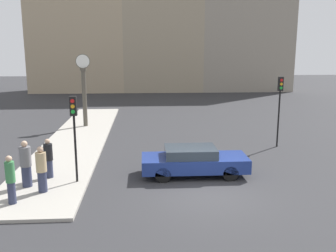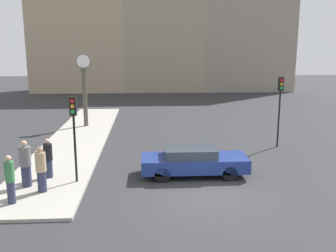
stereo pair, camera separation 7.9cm
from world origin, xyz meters
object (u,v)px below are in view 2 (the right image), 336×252
traffic_light_near (74,121)px  traffic_light_far (280,97)px  pedestrian_black_jacket (48,158)px  pedestrian_green_hoodie (10,179)px  street_clock (85,90)px  pedestrian_grey_jacket (26,164)px  pedestrian_tan_coat (41,169)px  sedan_car (193,161)px

traffic_light_near → traffic_light_far: 11.43m
traffic_light_far → pedestrian_black_jacket: 12.44m
traffic_light_near → pedestrian_black_jacket: traffic_light_near is taller
pedestrian_black_jacket → pedestrian_green_hoodie: size_ratio=0.96×
traffic_light_far → street_clock: street_clock is taller
pedestrian_black_jacket → pedestrian_grey_jacket: bearing=-121.9°
pedestrian_tan_coat → pedestrian_black_jacket: size_ratio=1.07×
traffic_light_far → pedestrian_grey_jacket: 13.38m
traffic_light_near → pedestrian_tan_coat: traffic_light_near is taller
pedestrian_black_jacket → pedestrian_green_hoodie: pedestrian_green_hoodie is taller
pedestrian_tan_coat → pedestrian_green_hoodie: bearing=-126.5°
pedestrian_tan_coat → sedan_car: bearing=17.0°
pedestrian_black_jacket → pedestrian_grey_jacket: size_ratio=0.90×
traffic_light_near → street_clock: 11.11m
pedestrian_grey_jacket → pedestrian_green_hoodie: pedestrian_grey_jacket is taller
sedan_car → traffic_light_far: 7.25m
sedan_car → pedestrian_black_jacket: size_ratio=2.74×
street_clock → sedan_car: bearing=-58.9°
sedan_car → pedestrian_tan_coat: pedestrian_tan_coat is taller
street_clock → pedestrian_tan_coat: 12.16m
traffic_light_near → pedestrian_grey_jacket: traffic_light_near is taller
traffic_light_near → traffic_light_far: bearing=27.5°
traffic_light_near → street_clock: size_ratio=0.71×
traffic_light_near → pedestrian_tan_coat: bearing=-137.1°
pedestrian_grey_jacket → pedestrian_black_jacket: bearing=58.1°
pedestrian_tan_coat → pedestrian_black_jacket: 1.60m
traffic_light_far → pedestrian_black_jacket: traffic_light_far is taller
pedestrian_green_hoodie → street_clock: bearing=87.6°
traffic_light_far → pedestrian_green_hoodie: (-12.00, -7.33, -1.78)m
sedan_car → traffic_light_near: (-4.85, -0.80, 1.97)m
pedestrian_black_jacket → street_clock: bearing=90.5°
traffic_light_near → traffic_light_far: traffic_light_far is taller
sedan_car → traffic_light_near: 5.29m
pedestrian_green_hoodie → pedestrian_grey_jacket: bearing=89.4°
street_clock → pedestrian_grey_jacket: 11.57m
traffic_light_far → pedestrian_black_jacket: size_ratio=2.35×
traffic_light_far → pedestrian_tan_coat: bearing=-150.7°
traffic_light_far → pedestrian_tan_coat: traffic_light_far is taller
traffic_light_far → pedestrian_green_hoodie: bearing=-148.6°
street_clock → pedestrian_black_jacket: size_ratio=2.95×
pedestrian_tan_coat → pedestrian_grey_jacket: bearing=141.3°
traffic_light_far → pedestrian_tan_coat: size_ratio=2.21×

